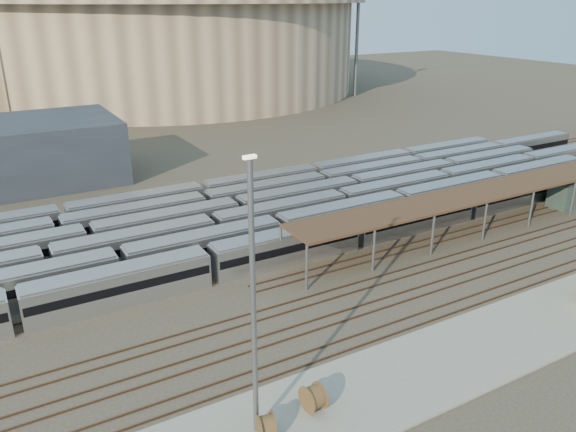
# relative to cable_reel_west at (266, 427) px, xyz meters

# --- Properties ---
(ground) EXTENTS (420.00, 420.00, 0.00)m
(ground) POSITION_rel_cable_reel_west_xyz_m (21.45, 15.49, -1.14)
(ground) COLOR #383026
(ground) RESTS_ON ground
(apron) EXTENTS (50.00, 9.00, 0.20)m
(apron) POSITION_rel_cable_reel_west_xyz_m (16.45, 0.49, -1.04)
(apron) COLOR gray
(apron) RESTS_ON ground
(subway_trains) EXTENTS (129.50, 23.90, 3.60)m
(subway_trains) POSITION_rel_cable_reel_west_xyz_m (21.20, 33.99, 0.66)
(subway_trains) COLOR #B0AFB4
(subway_trains) RESTS_ON ground
(inspection_shed) EXTENTS (60.30, 6.00, 5.30)m
(inspection_shed) POSITION_rel_cable_reel_west_xyz_m (43.45, 19.49, 3.85)
(inspection_shed) COLOR slate
(inspection_shed) RESTS_ON ground
(empty_tracks) EXTENTS (170.00, 9.62, 0.18)m
(empty_tracks) POSITION_rel_cable_reel_west_xyz_m (21.45, 10.49, -1.05)
(empty_tracks) COLOR #4C3323
(empty_tracks) RESTS_ON ground
(stadium) EXTENTS (124.00, 124.00, 32.50)m
(stadium) POSITION_rel_cable_reel_west_xyz_m (46.45, 155.49, 15.33)
(stadium) COLOR tan
(stadium) RESTS_ON ground
(floodlight_2) EXTENTS (4.00, 1.00, 38.40)m
(floodlight_2) POSITION_rel_cable_reel_west_xyz_m (91.45, 115.49, 19.51)
(floodlight_2) COLOR slate
(floodlight_2) RESTS_ON ground
(floodlight_3) EXTENTS (4.00, 1.00, 38.40)m
(floodlight_3) POSITION_rel_cable_reel_west_xyz_m (11.45, 175.49, 19.51)
(floodlight_3) COLOR slate
(floodlight_3) RESTS_ON ground
(cable_reel_west) EXTENTS (1.46, 2.07, 1.88)m
(cable_reel_west) POSITION_rel_cable_reel_west_xyz_m (0.00, 0.00, 0.00)
(cable_reel_west) COLOR brown
(cable_reel_west) RESTS_ON apron
(cable_reel_east) EXTENTS (1.29, 2.12, 2.04)m
(cable_reel_east) POSITION_rel_cable_reel_west_xyz_m (4.28, 0.86, 0.08)
(cable_reel_east) COLOR brown
(cable_reel_east) RESTS_ON apron
(yard_light_pole) EXTENTS (0.81, 0.36, 19.61)m
(yard_light_pole) POSITION_rel_cable_reel_west_xyz_m (-0.24, 1.06, 8.95)
(yard_light_pole) COLOR slate
(yard_light_pole) RESTS_ON apron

